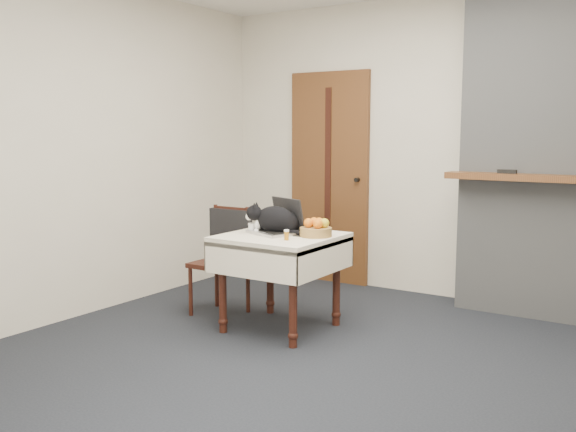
% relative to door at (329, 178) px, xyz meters
% --- Properties ---
extents(ground, '(4.50, 4.50, 0.00)m').
position_rel_door_xyz_m(ground, '(1.20, -1.97, -1.00)').
color(ground, black).
rests_on(ground, ground).
extents(room_shell, '(4.52, 4.01, 2.61)m').
position_rel_door_xyz_m(room_shell, '(1.20, -1.51, 0.76)').
color(room_shell, beige).
rests_on(room_shell, ground).
extents(door, '(0.82, 0.10, 2.00)m').
position_rel_door_xyz_m(door, '(0.00, 0.00, 0.00)').
color(door, brown).
rests_on(door, ground).
extents(chimney, '(1.62, 0.48, 2.60)m').
position_rel_door_xyz_m(chimney, '(2.10, -0.13, 0.30)').
color(chimney, gray).
rests_on(chimney, ground).
extents(side_table, '(0.78, 0.78, 0.70)m').
position_rel_door_xyz_m(side_table, '(0.47, -1.54, -0.41)').
color(side_table, '#33170D').
rests_on(side_table, ground).
extents(laptop, '(0.43, 0.40, 0.26)m').
position_rel_door_xyz_m(laptop, '(0.42, -1.49, -0.24)').
color(laptop, '#B7B7BC').
rests_on(laptop, side_table).
extents(cat, '(0.49, 0.29, 0.23)m').
position_rel_door_xyz_m(cat, '(0.41, -1.51, -0.20)').
color(cat, black).
rests_on(cat, side_table).
extents(cream_jar, '(0.06, 0.06, 0.07)m').
position_rel_door_xyz_m(cream_jar, '(0.23, -1.56, -0.27)').
color(cream_jar, white).
rests_on(cream_jar, side_table).
extents(pill_bottle, '(0.04, 0.04, 0.07)m').
position_rel_door_xyz_m(pill_bottle, '(0.63, -1.71, -0.26)').
color(pill_bottle, '#A96A14').
rests_on(pill_bottle, side_table).
extents(fruit_basket, '(0.23, 0.23, 0.13)m').
position_rel_door_xyz_m(fruit_basket, '(0.72, -1.46, -0.25)').
color(fruit_basket, '#B08E47').
rests_on(fruit_basket, side_table).
extents(desk_clutter, '(0.14, 0.02, 0.01)m').
position_rel_door_xyz_m(desk_clutter, '(0.61, -1.47, -0.30)').
color(desk_clutter, black).
rests_on(desk_clutter, side_table).
extents(chair, '(0.39, 0.38, 0.85)m').
position_rel_door_xyz_m(chair, '(-0.16, -1.40, -0.46)').
color(chair, '#33170D').
rests_on(chair, ground).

